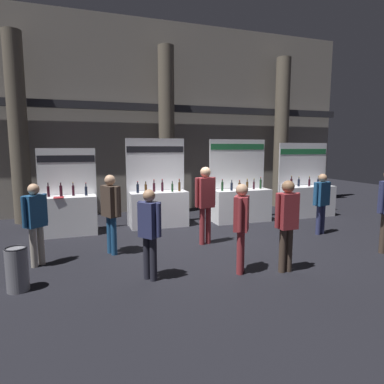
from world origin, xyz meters
The scene contains 14 objects.
ground_plane centered at (0.00, 0.00, 0.00)m, with size 28.91×28.91×0.00m, color black.
hall_colonnade centered at (0.00, 4.24, 3.22)m, with size 14.45×1.15×6.59m.
exhibitor_booth_0 centered at (-3.15, 1.70, 0.60)m, with size 1.47×0.70×2.25m.
exhibitor_booth_1 centered at (-0.72, 1.83, 0.63)m, with size 1.72×0.66×2.53m.
exhibitor_booth_2 centered at (1.83, 1.66, 0.62)m, with size 1.86×0.66×2.51m.
exhibitor_booth_3 centered at (4.27, 1.66, 0.61)m, with size 1.85×0.66×2.42m.
trash_bin centered at (-3.81, -1.69, 0.36)m, with size 0.34×0.34×0.71m.
visitor_0 centered at (0.69, -2.36, 1.00)m, with size 0.50×0.27×1.69m.
visitor_1 centered at (-0.11, -2.14, 0.96)m, with size 0.38×0.43×1.63m.
visitor_2 centered at (-1.73, -1.92, 0.92)m, with size 0.39×0.40×1.57m.
visitor_3 centered at (-3.65, -0.57, 0.94)m, with size 0.42×0.41×1.60m.
visitor_4 centered at (-2.23, -0.29, 1.03)m, with size 0.40×0.54×1.70m.
visitor_5 centered at (3.12, -0.39, 0.95)m, with size 0.56×0.32×1.60m.
visitor_7 centered at (-0.07, -0.25, 1.10)m, with size 0.54×0.31×1.83m.
Camera 1 is at (-2.78, -7.28, 2.27)m, focal length 30.65 mm.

